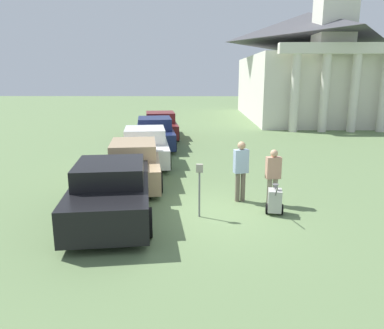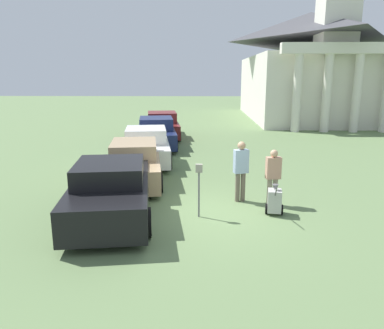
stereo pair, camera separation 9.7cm
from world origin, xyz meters
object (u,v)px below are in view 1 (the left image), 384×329
at_px(parked_car_white, 145,146).
at_px(church, 307,60).
at_px(parked_car_black, 112,191).
at_px(equipment_cart, 275,200).
at_px(person_worker, 241,167).
at_px(parked_car_tan, 134,162).
at_px(parking_meter, 199,181).
at_px(parked_car_maroon, 160,126).
at_px(parked_car_navy, 155,133).
at_px(person_supervisor, 273,174).

distance_m(parked_car_white, church, 21.38).
relative_size(parked_car_black, church, 0.22).
distance_m(equipment_cart, church, 25.16).
xyz_separation_m(person_worker, equipment_cart, (0.82, -1.07, -0.66)).
relative_size(parked_car_tan, parking_meter, 3.68).
relative_size(parked_car_black, parked_car_white, 0.99).
relative_size(parked_car_black, parked_car_maroon, 0.98).
bearing_deg(parked_car_navy, equipment_cart, -73.97).
height_order(parked_car_tan, parked_car_white, parked_car_white).
bearing_deg(person_worker, parked_car_navy, -82.94).
bearing_deg(parked_car_navy, person_worker, -75.88).
xyz_separation_m(parking_meter, equipment_cart, (2.05, 0.25, -0.62)).
bearing_deg(parking_meter, parked_car_black, 179.72).
distance_m(parking_meter, church, 25.95).
bearing_deg(person_worker, parked_car_maroon, -88.19).
xyz_separation_m(person_worker, church, (8.07, 22.57, 3.98)).
xyz_separation_m(parked_car_tan, parking_meter, (2.33, -3.56, 0.34)).
distance_m(parked_car_tan, parked_car_white, 2.93).
xyz_separation_m(parking_meter, person_worker, (1.23, 1.32, 0.04)).
bearing_deg(parked_car_navy, parked_car_white, -97.78).
bearing_deg(church, parking_meter, -111.27).
relative_size(parked_car_tan, equipment_cart, 5.32).
relative_size(parked_car_tan, person_worker, 2.93).
bearing_deg(church, parked_car_black, -115.98).
distance_m(parked_car_black, parked_car_tan, 3.54).
bearing_deg(parking_meter, parked_car_white, 109.79).
xyz_separation_m(person_worker, person_supervisor, (0.90, -0.30, -0.12)).
relative_size(parked_car_white, parking_meter, 3.48).
height_order(parked_car_maroon, church, church).
bearing_deg(parked_car_white, parked_car_black, -97.79).
bearing_deg(person_worker, equipment_cart, 112.67).
bearing_deg(parked_car_tan, parked_car_navy, 82.21).
relative_size(parking_meter, equipment_cart, 1.45).
bearing_deg(parked_car_black, church, 56.24).
xyz_separation_m(parked_car_maroon, church, (11.63, 10.64, 4.32)).
relative_size(person_supervisor, equipment_cart, 1.64).
distance_m(person_worker, equipment_cart, 1.50).
bearing_deg(person_supervisor, parked_car_maroon, -77.13).
distance_m(parked_car_navy, church, 18.48).
relative_size(parked_car_maroon, parking_meter, 3.53).
relative_size(parked_car_navy, person_supervisor, 3.20).
relative_size(parked_car_black, person_supervisor, 3.05).
relative_size(parked_car_tan, church, 0.24).
bearing_deg(equipment_cart, parked_car_tan, 151.46).
xyz_separation_m(parked_car_tan, parked_car_maroon, (0.00, 9.69, 0.04)).
height_order(parked_car_black, person_worker, person_worker).
distance_m(parking_meter, equipment_cart, 2.16).
distance_m(parked_car_black, parked_car_navy, 10.17).
height_order(parking_meter, equipment_cart, parking_meter).
bearing_deg(equipment_cart, parked_car_navy, 122.28).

